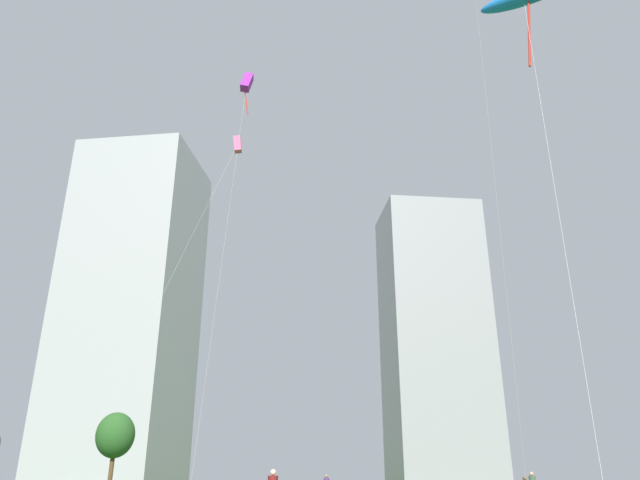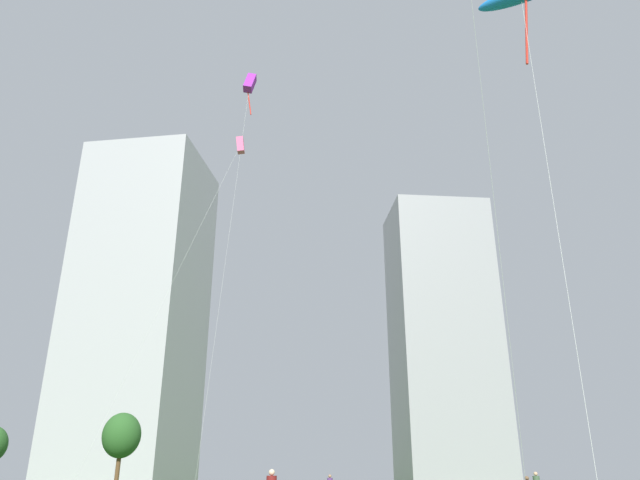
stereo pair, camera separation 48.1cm
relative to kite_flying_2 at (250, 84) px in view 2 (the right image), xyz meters
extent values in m
sphere|color=#997051|center=(6.68, -1.61, -31.35)|extent=(0.21, 0.21, 0.21)
sphere|color=tan|center=(18.67, -5.14, -31.21)|extent=(0.23, 0.23, 0.23)
sphere|color=brown|center=(16.05, -11.40, -31.40)|extent=(0.20, 0.20, 0.20)
sphere|color=beige|center=(4.09, -17.49, -31.15)|extent=(0.24, 0.24, 0.24)
cylinder|color=silver|center=(12.54, -21.98, -23.11)|extent=(2.77, 8.84, 19.46)
cylinder|color=silver|center=(13.58, -24.74, -22.88)|extent=(1.23, 2.55, 19.92)
cylinder|color=red|center=(14.18, -23.47, -14.75)|extent=(0.35, 0.38, 3.06)
cylinder|color=silver|center=(-1.07, -0.42, -16.35)|extent=(2.16, 0.86, 32.97)
cube|color=purple|center=(0.01, 0.00, 0.13)|extent=(1.07, 1.22, 2.06)
cylinder|color=red|center=(0.01, 0.00, -1.64)|extent=(0.55, 0.14, 2.92)
cylinder|color=silver|center=(-4.83, -2.66, -20.08)|extent=(9.31, 1.06, 25.53)
cube|color=#E5598C|center=(-0.18, -2.13, -7.31)|extent=(0.70, 0.60, 1.41)
cylinder|color=brown|center=(-11.05, 11.41, -31.05)|extent=(0.38, 0.38, 3.57)
ellipsoid|color=#285623|center=(-11.05, 11.41, -28.13)|extent=(3.27, 3.27, 3.77)
cube|color=#A8A8AD|center=(-29.86, 72.44, -0.25)|extent=(24.99, 25.04, 65.18)
cube|color=#939399|center=(35.55, 94.19, -1.07)|extent=(24.12, 20.71, 63.54)
camera|label=1|loc=(5.36, -42.09, -31.17)|focal=32.99mm
camera|label=2|loc=(5.84, -42.09, -31.17)|focal=32.99mm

